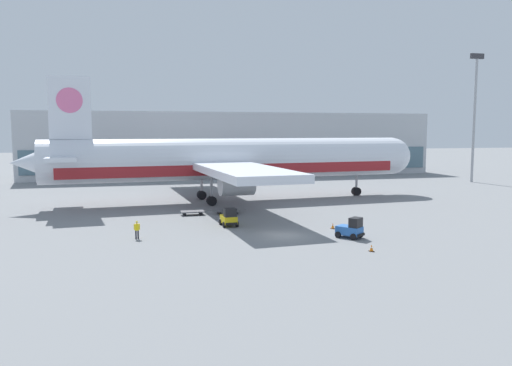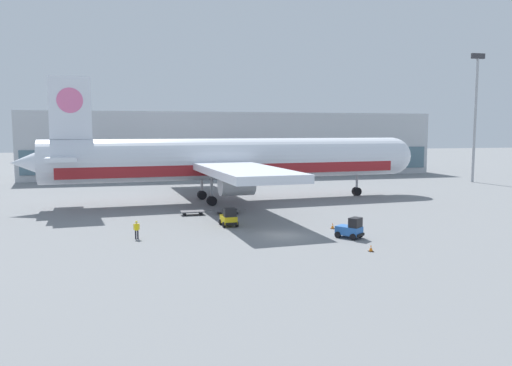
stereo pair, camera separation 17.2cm
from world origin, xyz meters
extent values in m
plane|color=slate|center=(0.00, 0.00, 0.00)|extent=(400.00, 400.00, 0.00)
cube|color=#B2B7BC|center=(8.87, 68.03, 7.00)|extent=(90.00, 18.00, 14.00)
cube|color=slate|center=(8.87, 58.93, 3.85)|extent=(88.20, 0.20, 4.90)
cylinder|color=#9EA0A5|center=(50.95, 38.74, 11.90)|extent=(0.50, 0.50, 23.81)
cube|color=#333338|center=(50.95, 38.74, 24.31)|extent=(2.80, 0.50, 1.00)
cylinder|color=silver|center=(0.28, 24.21, 6.10)|extent=(52.28, 9.49, 5.80)
cube|color=maroon|center=(0.28, 24.21, 4.79)|extent=(48.12, 9.08, 1.45)
sphere|color=silver|center=(26.21, 26.06, 6.10)|extent=(5.68, 5.68, 5.68)
cone|color=silver|center=(-25.65, 22.35, 6.10)|extent=(6.76, 5.95, 5.51)
cube|color=silver|center=(-21.50, 22.65, 13.00)|extent=(5.22, 0.81, 8.00)
cylinder|color=pink|center=(-21.50, 22.65, 13.96)|extent=(3.23, 0.78, 3.20)
cube|color=silver|center=(-22.54, 22.58, 6.68)|extent=(4.52, 13.22, 0.50)
cube|color=silver|center=(-2.31, 24.02, 5.38)|extent=(11.40, 48.45, 0.90)
cylinder|color=#9EA0A5|center=(-1.59, 13.97, 3.58)|extent=(4.39, 3.09, 2.80)
cylinder|color=#9EA0A5|center=(-3.03, 34.08, 3.58)|extent=(4.39, 3.09, 2.80)
cylinder|color=#9EA0A5|center=(19.99, 25.62, 2.65)|extent=(0.36, 0.36, 4.00)
cylinder|color=black|center=(19.99, 25.62, 0.65)|extent=(1.36, 0.99, 1.30)
cylinder|color=#9EA0A5|center=(-3.64, 20.72, 2.65)|extent=(0.36, 0.36, 4.00)
cylinder|color=black|center=(-3.64, 20.72, 0.65)|extent=(1.36, 0.99, 1.30)
cylinder|color=#9EA0A5|center=(-4.10, 27.10, 2.65)|extent=(0.36, 0.36, 4.00)
cylinder|color=black|center=(-4.10, 27.10, 0.65)|extent=(1.36, 0.99, 1.30)
cube|color=yellow|center=(-4.15, 6.09, 0.70)|extent=(1.53, 2.37, 0.80)
cube|color=black|center=(-4.11, 5.44, 1.55)|extent=(1.29, 0.97, 0.90)
cube|color=black|center=(-4.08, 4.86, 0.42)|extent=(1.27, 0.23, 0.24)
cylinder|color=black|center=(-3.40, 5.32, 0.30)|extent=(0.27, 0.61, 0.60)
cylinder|color=black|center=(-4.80, 5.24, 0.30)|extent=(0.27, 0.61, 0.60)
cylinder|color=black|center=(-3.49, 6.93, 0.30)|extent=(0.27, 0.61, 0.60)
cylinder|color=black|center=(-4.89, 6.85, 0.30)|extent=(0.27, 0.61, 0.60)
cube|color=#2D66B7|center=(5.84, -2.53, 0.70)|extent=(2.51, 2.68, 0.80)
cube|color=black|center=(6.24, -3.04, 1.55)|extent=(1.53, 1.47, 0.90)
cube|color=black|center=(6.59, -3.50, 0.42)|extent=(1.10, 0.89, 0.24)
cylinder|color=black|center=(6.89, -2.74, 0.30)|extent=(0.56, 0.62, 0.60)
cylinder|color=black|center=(5.78, -3.59, 0.30)|extent=(0.56, 0.62, 0.60)
cylinder|color=black|center=(5.91, -1.46, 0.30)|extent=(0.56, 0.62, 0.60)
cylinder|color=black|center=(4.80, -2.31, 0.30)|extent=(0.56, 0.62, 0.60)
cube|color=#56565B|center=(-7.07, 13.87, 0.42)|extent=(2.82, 1.53, 0.12)
cube|color=#56565B|center=(-5.22, 13.90, 0.42)|extent=(0.90, 0.09, 0.08)
cylinder|color=black|center=(-6.10, 14.52, 0.18)|extent=(0.36, 0.15, 0.36)
cylinder|color=black|center=(-6.08, 13.25, 0.18)|extent=(0.36, 0.15, 0.36)
cylinder|color=black|center=(-8.06, 14.50, 0.18)|extent=(0.36, 0.15, 0.36)
cylinder|color=black|center=(-8.04, 13.22, 0.18)|extent=(0.36, 0.15, 0.36)
cube|color=#56565B|center=(-2.85, 13.46, 0.42)|extent=(2.82, 1.53, 0.12)
cube|color=#56565B|center=(-1.00, 13.48, 0.42)|extent=(0.90, 0.09, 0.08)
cylinder|color=black|center=(-1.88, 14.11, 0.18)|extent=(0.36, 0.15, 0.36)
cylinder|color=black|center=(-1.86, 12.83, 0.18)|extent=(0.36, 0.15, 0.36)
cylinder|color=black|center=(-3.84, 14.08, 0.18)|extent=(0.36, 0.15, 0.36)
cylinder|color=black|center=(-3.82, 12.81, 0.18)|extent=(0.36, 0.15, 0.36)
cylinder|color=black|center=(-13.64, 1.80, 0.41)|extent=(0.14, 0.14, 0.83)
cylinder|color=black|center=(-13.84, 1.79, 0.41)|extent=(0.14, 0.14, 0.83)
cube|color=yellow|center=(-13.74, 1.80, 1.14)|extent=(0.37, 0.23, 0.62)
cylinder|color=yellow|center=(-13.50, 1.80, 1.17)|extent=(0.09, 0.09, 0.56)
cylinder|color=yellow|center=(-13.98, 1.79, 1.17)|extent=(0.09, 0.09, 0.56)
sphere|color=#DBB28E|center=(-13.74, 1.80, 1.56)|extent=(0.22, 0.22, 0.22)
sphere|color=yellow|center=(-13.74, 1.80, 1.62)|extent=(0.21, 0.21, 0.21)
cube|color=black|center=(5.36, -7.98, 0.02)|extent=(0.40, 0.40, 0.04)
cone|color=orange|center=(5.36, -7.98, 0.32)|extent=(0.32, 0.32, 0.56)
cylinder|color=white|center=(5.36, -7.98, 0.35)|extent=(0.19, 0.19, 0.08)
cube|color=black|center=(6.04, 1.90, 0.02)|extent=(0.40, 0.40, 0.04)
cone|color=orange|center=(6.04, 1.90, 0.33)|extent=(0.32, 0.32, 0.59)
cylinder|color=white|center=(6.04, 1.90, 0.36)|extent=(0.19, 0.19, 0.08)
camera|label=1|loc=(-14.19, -45.53, 10.19)|focal=35.00mm
camera|label=2|loc=(-14.02, -45.57, 10.19)|focal=35.00mm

